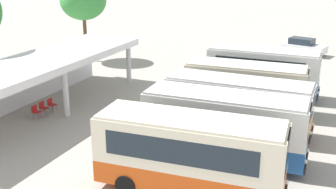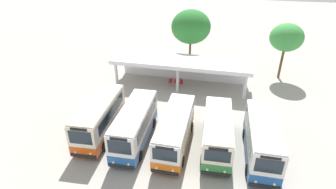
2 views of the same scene
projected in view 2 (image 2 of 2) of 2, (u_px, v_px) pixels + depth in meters
ground_plane at (169, 162)px, 21.35m from camera, size 180.00×180.00×0.00m
city_bus_nearest_orange at (100, 116)px, 23.95m from camera, size 2.91×7.95×3.33m
city_bus_second_in_row at (135, 124)px, 22.90m from camera, size 2.61×7.89×3.31m
city_bus_middle_cream at (175, 129)px, 22.47m from camera, size 2.44×8.06×3.05m
city_bus_fourth_amber at (217, 132)px, 22.16m from camera, size 2.73×7.63×3.04m
city_bus_fifth_blue at (262, 139)px, 21.09m from camera, size 2.51×7.70×3.33m
terminal_canopy at (181, 64)px, 33.27m from camera, size 17.10×4.64×3.40m
waiting_chair_end_by_column at (170, 81)px, 33.62m from camera, size 0.45×0.45×0.86m
waiting_chair_second_from_end at (176, 82)px, 33.50m from camera, size 0.45×0.45×0.86m
waiting_chair_middle_seat at (181, 83)px, 33.31m from camera, size 0.45×0.45×0.86m
roadside_tree_behind_canopy at (191, 27)px, 36.75m from camera, size 5.50×5.50×8.25m
roadside_tree_east_of_canopy at (287, 38)px, 33.39m from camera, size 4.16×4.16×7.31m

